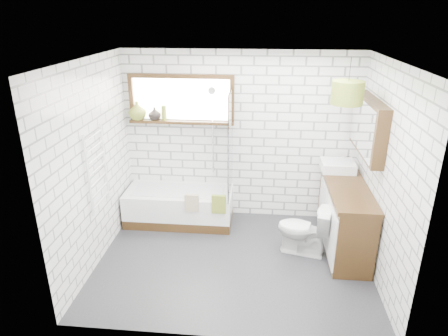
# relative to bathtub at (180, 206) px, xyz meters

# --- Properties ---
(floor) EXTENTS (3.40, 2.60, 0.01)m
(floor) POSITION_rel_bathtub_xyz_m (0.88, -0.95, -0.26)
(floor) COLOR #27272A
(floor) RESTS_ON ground
(ceiling) EXTENTS (3.40, 2.60, 0.01)m
(ceiling) POSITION_rel_bathtub_xyz_m (0.88, -0.95, 2.25)
(ceiling) COLOR white
(ceiling) RESTS_ON ground
(wall_back) EXTENTS (3.40, 0.01, 2.50)m
(wall_back) POSITION_rel_bathtub_xyz_m (0.88, 0.35, 1.00)
(wall_back) COLOR white
(wall_back) RESTS_ON ground
(wall_front) EXTENTS (3.40, 0.01, 2.50)m
(wall_front) POSITION_rel_bathtub_xyz_m (0.88, -2.26, 1.00)
(wall_front) COLOR white
(wall_front) RESTS_ON ground
(wall_left) EXTENTS (0.01, 2.60, 2.50)m
(wall_left) POSITION_rel_bathtub_xyz_m (-0.83, -0.95, 1.00)
(wall_left) COLOR white
(wall_left) RESTS_ON ground
(wall_right) EXTENTS (0.01, 2.60, 2.50)m
(wall_right) POSITION_rel_bathtub_xyz_m (2.58, -0.95, 1.00)
(wall_right) COLOR white
(wall_right) RESTS_ON ground
(window) EXTENTS (1.52, 0.16, 0.68)m
(window) POSITION_rel_bathtub_xyz_m (0.03, 0.31, 1.55)
(window) COLOR black
(window) RESTS_ON wall_back
(towel_radiator) EXTENTS (0.06, 0.52, 1.00)m
(towel_radiator) POSITION_rel_bathtub_xyz_m (-0.78, -0.95, 0.95)
(towel_radiator) COLOR white
(towel_radiator) RESTS_ON wall_left
(mirror_cabinet) EXTENTS (0.16, 1.20, 0.70)m
(mirror_cabinet) POSITION_rel_bathtub_xyz_m (2.50, -0.35, 1.40)
(mirror_cabinet) COLOR black
(mirror_cabinet) RESTS_ON wall_right
(shower_riser) EXTENTS (0.02, 0.02, 1.30)m
(shower_riser) POSITION_rel_bathtub_xyz_m (0.48, 0.31, 1.10)
(shower_riser) COLOR silver
(shower_riser) RESTS_ON wall_back
(bathtub) EXTENTS (1.57, 0.69, 0.51)m
(bathtub) POSITION_rel_bathtub_xyz_m (0.00, 0.00, 0.00)
(bathtub) COLOR white
(bathtub) RESTS_ON floor
(shower_screen) EXTENTS (0.02, 0.72, 1.50)m
(shower_screen) POSITION_rel_bathtub_xyz_m (0.76, 0.00, 1.00)
(shower_screen) COLOR white
(shower_screen) RESTS_ON bathtub
(towel_green) EXTENTS (0.20, 0.05, 0.27)m
(towel_green) POSITION_rel_bathtub_xyz_m (0.63, -0.35, 0.23)
(towel_green) COLOR olive
(towel_green) RESTS_ON bathtub
(towel_beige) EXTENTS (0.20, 0.05, 0.26)m
(towel_beige) POSITION_rel_bathtub_xyz_m (0.25, -0.35, 0.23)
(towel_beige) COLOR tan
(towel_beige) RESTS_ON bathtub
(vanity) EXTENTS (0.51, 1.57, 0.90)m
(vanity) POSITION_rel_bathtub_xyz_m (2.32, -0.45, 0.20)
(vanity) COLOR black
(vanity) RESTS_ON floor
(basin) EXTENTS (0.45, 0.40, 0.13)m
(basin) POSITION_rel_bathtub_xyz_m (2.26, 0.05, 0.71)
(basin) COLOR white
(basin) RESTS_ON vanity
(tap) EXTENTS (0.03, 0.03, 0.16)m
(tap) POSITION_rel_bathtub_xyz_m (2.42, 0.05, 0.78)
(tap) COLOR silver
(tap) RESTS_ON vanity
(toilet) EXTENTS (0.52, 0.73, 0.68)m
(toilet) POSITION_rel_bathtub_xyz_m (1.77, -0.67, 0.08)
(toilet) COLOR white
(toilet) RESTS_ON floor
(vase_olive) EXTENTS (0.29, 0.29, 0.27)m
(vase_olive) POSITION_rel_bathtub_xyz_m (-0.62, 0.28, 1.36)
(vase_olive) COLOR olive
(vase_olive) RESTS_ON window
(vase_dark) EXTENTS (0.19, 0.19, 0.19)m
(vase_dark) POSITION_rel_bathtub_xyz_m (-0.37, 0.28, 1.32)
(vase_dark) COLOR black
(vase_dark) RESTS_ON window
(bottle) EXTENTS (0.08, 0.08, 0.21)m
(bottle) POSITION_rel_bathtub_xyz_m (-0.23, 0.28, 1.33)
(bottle) COLOR olive
(bottle) RESTS_ON window
(pendant) EXTENTS (0.37, 0.37, 0.27)m
(pendant) POSITION_rel_bathtub_xyz_m (2.16, -0.54, 1.85)
(pendant) COLOR olive
(pendant) RESTS_ON ceiling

